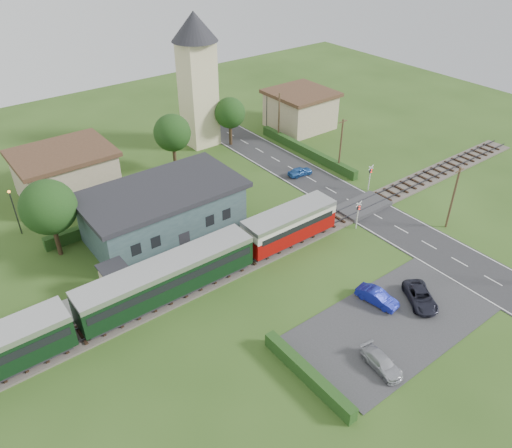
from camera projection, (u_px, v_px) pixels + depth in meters
ground at (308, 248)px, 49.73m from camera, size 120.00×120.00×0.00m
railway_track at (295, 238)px, 51.00m from camera, size 76.00×3.20×0.49m
road at (376, 215)px, 54.77m from camera, size 6.00×70.00×0.05m
car_park at (393, 323)px, 40.99m from camera, size 17.00×9.00×0.08m
crossing_deck at (362, 206)px, 55.99m from camera, size 6.20×3.40×0.45m
platform at (195, 258)px, 48.01m from camera, size 30.00×3.00×0.45m
equipment_hut at (115, 278)px, 43.13m from camera, size 2.30×2.30×2.55m
station_building at (163, 211)px, 50.49m from camera, size 16.00×9.00×5.30m
train at (134, 292)px, 40.93m from camera, size 43.20×2.90×3.40m
church_tower at (197, 71)px, 65.21m from camera, size 6.00×6.00×17.60m
house_west at (66, 173)px, 57.21m from camera, size 10.80×8.80×5.50m
house_east at (300, 109)px, 74.23m from camera, size 8.80×8.80×5.50m
hedge_carpark at (308, 374)px, 35.88m from camera, size 0.80×9.00×1.20m
hedge_roadside at (307, 151)px, 67.20m from camera, size 0.80×18.00×1.20m
hedge_station at (146, 209)px, 54.61m from camera, size 22.00×0.80×1.30m
tree_a at (48, 207)px, 45.95m from camera, size 5.20×5.20×8.00m
tree_b at (172, 133)px, 61.22m from camera, size 4.60×4.60×7.34m
tree_c at (230, 113)px, 67.80m from camera, size 4.20×4.20×6.78m
utility_pole_b at (453, 197)px, 50.93m from camera, size 1.40×0.22×7.00m
utility_pole_c at (341, 145)px, 61.55m from camera, size 1.40×0.22×7.00m
utility_pole_d at (279, 116)px, 69.51m from camera, size 1.40×0.22×7.00m
crossing_signal_near at (358, 211)px, 51.52m from camera, size 0.84×0.28×3.28m
crossing_signal_far at (370, 174)px, 58.34m from camera, size 0.84×0.28×3.28m
streetlamp_west at (14, 209)px, 50.22m from camera, size 0.30×0.30×5.15m
streetlamp_east at (267, 108)px, 74.06m from camera, size 0.30×0.30×5.15m
car_on_road at (300, 171)px, 62.25m from camera, size 3.33×1.70×1.09m
car_park_blue at (377, 297)px, 42.66m from camera, size 1.93×3.90×1.23m
car_park_silver at (382, 363)px, 36.77m from camera, size 1.93×3.84×1.07m
car_park_dark at (420, 297)px, 42.70m from camera, size 3.97×4.71×1.20m
pedestrian_near at (264, 220)px, 51.88m from camera, size 0.63×0.49×1.51m
pedestrian_far at (148, 274)px, 44.27m from camera, size 0.65×0.83×1.67m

